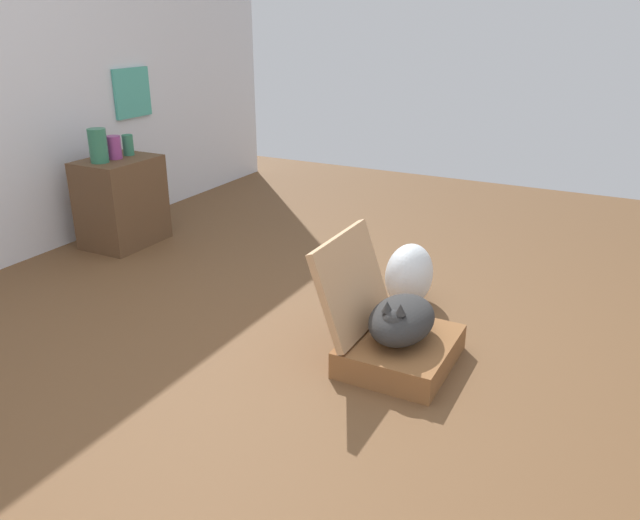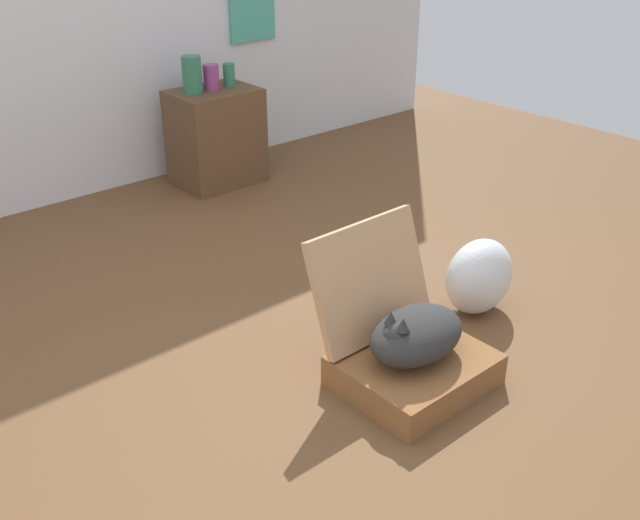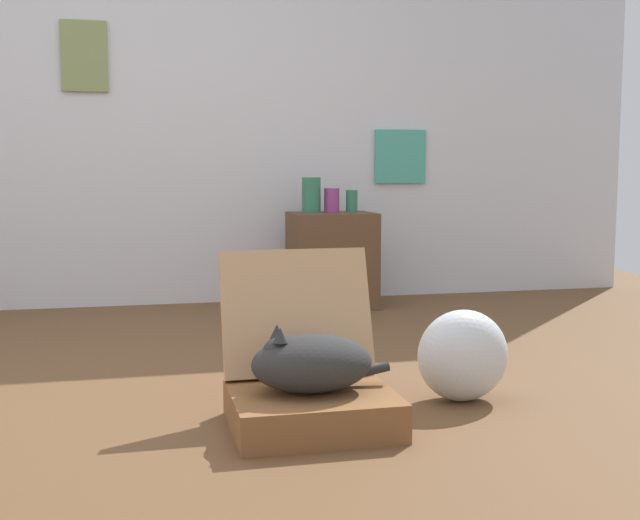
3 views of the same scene
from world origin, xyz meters
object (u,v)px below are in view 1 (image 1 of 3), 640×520
Objects in this scene: vase_tall at (98,146)px; vase_round at (114,147)px; side_table at (122,202)px; vase_short at (128,145)px; plastic_bag_white at (409,275)px; cat at (401,320)px; suitcase_base at (400,351)px.

vase_round is at bearing -1.80° from vase_tall.
vase_short is at bearing 4.14° from side_table.
side_table is 0.38m from vase_round.
vase_short is at bearing 85.80° from plastic_bag_white.
suitcase_base is at bearing -3.48° from cat.
side_table is 3.92× the size of vase_round.
cat is at bearing -105.86° from side_table.
vase_round is at bearing -179.93° from vase_short.
vase_short is (0.16, 2.12, 0.50)m from plastic_bag_white.
plastic_bag_white is 0.58× the size of side_table.
suitcase_base is 0.66m from plastic_bag_white.
vase_round is (0.65, 2.31, 0.61)m from suitcase_base.
side_table is at bearing 74.14° from cat.
vase_round reaches higher than suitcase_base.
vase_tall is at bearing 77.41° from suitcase_base.
plastic_bag_white reaches higher than suitcase_base.
suitcase_base is 2.46m from vase_tall.
cat is at bearing -105.80° from vase_round.
suitcase_base is 0.16m from cat.
vase_round is (0.13, -0.00, -0.03)m from vase_tall.
vase_short is at bearing -0.87° from vase_tall.
vase_tall is at bearing 174.15° from side_table.
vase_round reaches higher than side_table.
suitcase_base is at bearing -102.59° from vase_tall.
vase_tall reaches higher than side_table.
suitcase_base is 1.56× the size of plastic_bag_white.
cat is 3.20× the size of vase_round.
side_table is 2.71× the size of vase_tall.
suitcase_base is 3.88× the size of vase_short.
vase_tall reaches higher than vase_round.
suitcase_base is 0.91× the size of side_table.
vase_tall is 1.45× the size of vase_round.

